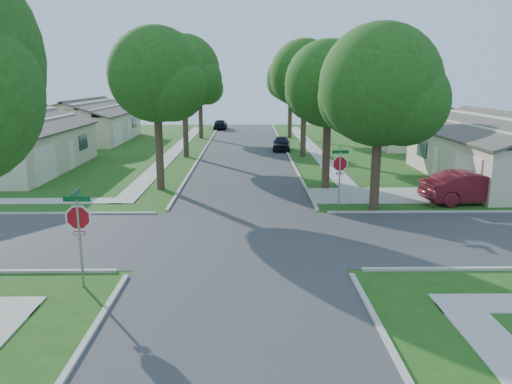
{
  "coord_description": "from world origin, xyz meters",
  "views": [
    {
      "loc": [
        0.3,
        -18.85,
        6.13
      ],
      "look_at": [
        0.61,
        1.06,
        1.6
      ],
      "focal_mm": 35.0,
      "sensor_mm": 36.0,
      "label": 1
    }
  ],
  "objects_px": {
    "tree_ne_corner": "(381,91)",
    "house_ne_far": "(411,128)",
    "house_nw_near": "(8,149)",
    "car_driveway": "(471,187)",
    "tree_e_far": "(291,80)",
    "tree_w_mid": "(185,74)",
    "car_curb_east": "(281,143)",
    "car_curb_west": "(220,124)",
    "tree_w_near": "(157,79)",
    "stop_sign_sw": "(79,222)",
    "tree_e_near": "(329,88)",
    "house_nw_far": "(87,126)",
    "tree_w_far": "(200,85)",
    "tree_e_mid": "(305,77)",
    "house_ne_near": "(506,156)",
    "stop_sign_ne": "(340,166)"
  },
  "relations": [
    {
      "from": "tree_ne_corner",
      "to": "house_ne_far",
      "type": "xyz_separation_m",
      "value": [
        9.63,
        24.79,
        -4.08
      ]
    },
    {
      "from": "house_nw_near",
      "to": "car_driveway",
      "type": "relative_size",
      "value": 2.78
    },
    {
      "from": "tree_e_far",
      "to": "house_ne_far",
      "type": "height_order",
      "value": "tree_e_far"
    },
    {
      "from": "tree_w_mid",
      "to": "car_curb_east",
      "type": "height_order",
      "value": "tree_w_mid"
    },
    {
      "from": "tree_e_far",
      "to": "car_driveway",
      "type": "distance_m",
      "value": 29.75
    },
    {
      "from": "tree_ne_corner",
      "to": "car_curb_west",
      "type": "distance_m",
      "value": 40.86
    },
    {
      "from": "tree_w_near",
      "to": "car_curb_west",
      "type": "xyz_separation_m",
      "value": [
        1.44,
        34.61,
        -5.53
      ]
    },
    {
      "from": "stop_sign_sw",
      "to": "tree_w_mid",
      "type": "distance_m",
      "value": 26.09
    },
    {
      "from": "tree_ne_corner",
      "to": "tree_e_near",
      "type": "bearing_deg",
      "value": 108.53
    },
    {
      "from": "tree_e_far",
      "to": "house_nw_far",
      "type": "xyz_separation_m",
      "value": [
        -20.75,
        -2.01,
        -4.46
      ]
    },
    {
      "from": "tree_w_near",
      "to": "tree_e_near",
      "type": "bearing_deg",
      "value": -0.0
    },
    {
      "from": "tree_e_near",
      "to": "house_nw_near",
      "type": "distance_m",
      "value": 21.98
    },
    {
      "from": "tree_e_far",
      "to": "tree_w_near",
      "type": "bearing_deg",
      "value": -110.6
    },
    {
      "from": "tree_ne_corner",
      "to": "house_ne_far",
      "type": "height_order",
      "value": "tree_ne_corner"
    },
    {
      "from": "tree_w_far",
      "to": "tree_e_mid",
      "type": "bearing_deg",
      "value": -54.1
    },
    {
      "from": "tree_e_mid",
      "to": "house_ne_far",
      "type": "height_order",
      "value": "tree_e_mid"
    },
    {
      "from": "house_ne_near",
      "to": "car_curb_east",
      "type": "height_order",
      "value": "house_ne_near"
    },
    {
      "from": "tree_w_far",
      "to": "house_nw_near",
      "type": "relative_size",
      "value": 0.59
    },
    {
      "from": "tree_e_mid",
      "to": "house_nw_near",
      "type": "xyz_separation_m",
      "value": [
        -20.75,
        -6.01,
        -4.74
      ]
    },
    {
      "from": "house_ne_near",
      "to": "house_nw_far",
      "type": "height_order",
      "value": "same"
    },
    {
      "from": "stop_sign_ne",
      "to": "house_ne_near",
      "type": "xyz_separation_m",
      "value": [
        11.29,
        6.3,
        -0.51
      ]
    },
    {
      "from": "stop_sign_sw",
      "to": "tree_e_near",
      "type": "bearing_deg",
      "value": 55.41
    },
    {
      "from": "stop_sign_sw",
      "to": "house_nw_near",
      "type": "height_order",
      "value": "house_nw_near"
    },
    {
      "from": "tree_e_mid",
      "to": "tree_e_far",
      "type": "distance_m",
      "value": 13.0
    },
    {
      "from": "tree_w_near",
      "to": "house_nw_near",
      "type": "height_order",
      "value": "tree_w_near"
    },
    {
      "from": "stop_sign_sw",
      "to": "tree_e_mid",
      "type": "bearing_deg",
      "value": 69.8
    },
    {
      "from": "tree_ne_corner",
      "to": "car_curb_east",
      "type": "xyz_separation_m",
      "value": [
        -3.16,
        20.38,
        -4.96
      ]
    },
    {
      "from": "house_nw_far",
      "to": "house_nw_near",
      "type": "bearing_deg",
      "value": -90.0
    },
    {
      "from": "car_driveway",
      "to": "car_curb_west",
      "type": "distance_m",
      "value": 40.85
    },
    {
      "from": "tree_w_mid",
      "to": "house_ne_far",
      "type": "relative_size",
      "value": 0.7
    },
    {
      "from": "stop_sign_ne",
      "to": "house_ne_near",
      "type": "distance_m",
      "value": 12.94
    },
    {
      "from": "car_driveway",
      "to": "stop_sign_sw",
      "type": "bearing_deg",
      "value": 114.03
    },
    {
      "from": "tree_w_mid",
      "to": "house_ne_near",
      "type": "xyz_separation_m",
      "value": [
        20.63,
        -10.01,
        -4.97
      ]
    },
    {
      "from": "house_ne_far",
      "to": "car_curb_east",
      "type": "distance_m",
      "value": 13.56
    },
    {
      "from": "stop_sign_sw",
      "to": "house_ne_far",
      "type": "distance_m",
      "value": 39.55
    },
    {
      "from": "tree_e_far",
      "to": "car_driveway",
      "type": "bearing_deg",
      "value": -76.68
    },
    {
      "from": "tree_w_mid",
      "to": "house_nw_near",
      "type": "bearing_deg",
      "value": -152.1
    },
    {
      "from": "house_ne_near",
      "to": "tree_ne_corner",
      "type": "bearing_deg",
      "value": -144.82
    },
    {
      "from": "house_nw_far",
      "to": "car_curb_west",
      "type": "height_order",
      "value": "house_nw_far"
    },
    {
      "from": "tree_e_near",
      "to": "tree_e_far",
      "type": "xyz_separation_m",
      "value": [
        0.0,
        25.0,
        0.34
      ]
    },
    {
      "from": "tree_e_near",
      "to": "car_curb_east",
      "type": "distance_m",
      "value": 16.44
    },
    {
      "from": "house_ne_far",
      "to": "stop_sign_sw",
      "type": "bearing_deg",
      "value": -121.55
    },
    {
      "from": "tree_e_mid",
      "to": "house_nw_near",
      "type": "bearing_deg",
      "value": -163.85
    },
    {
      "from": "stop_sign_sw",
      "to": "tree_w_near",
      "type": "relative_size",
      "value": 0.33
    },
    {
      "from": "tree_e_near",
      "to": "house_nw_near",
      "type": "xyz_separation_m",
      "value": [
        -20.74,
        5.99,
        -4.13
      ]
    },
    {
      "from": "tree_e_near",
      "to": "house_ne_near",
      "type": "distance_m",
      "value": 12.14
    },
    {
      "from": "stop_sign_sw",
      "to": "house_nw_far",
      "type": "relative_size",
      "value": 0.22
    },
    {
      "from": "stop_sign_sw",
      "to": "tree_w_far",
      "type": "bearing_deg",
      "value": 89.93
    },
    {
      "from": "house_ne_near",
      "to": "car_driveway",
      "type": "height_order",
      "value": "house_ne_near"
    },
    {
      "from": "tree_e_mid",
      "to": "house_nw_near",
      "type": "height_order",
      "value": "tree_e_mid"
    }
  ]
}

